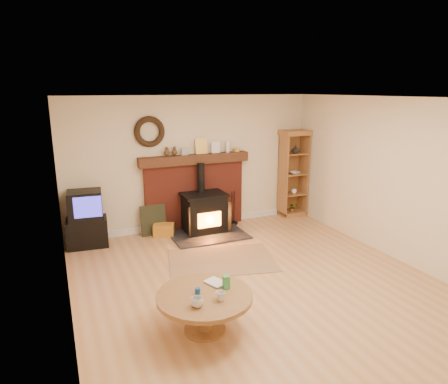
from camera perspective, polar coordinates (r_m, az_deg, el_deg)
name	(u,v)px	position (r m, az deg, el deg)	size (l,w,h in m)	color
ground	(258,283)	(5.90, 4.82, -12.89)	(5.50, 5.50, 0.00)	#B97F4D
room_shell	(256,165)	(5.41, 4.56, 3.86)	(5.02, 5.52, 2.61)	beige
chimney_breast	(195,188)	(7.92, -4.18, 0.54)	(2.20, 0.22, 1.78)	maroon
wood_stove	(205,214)	(7.70, -2.78, -3.11)	(1.40, 1.00, 1.34)	black
area_rug	(222,260)	(6.59, -0.34, -9.70)	(1.69, 1.16, 0.01)	brown
tv_unit	(86,220)	(7.42, -19.06, -3.79)	(0.73, 0.55, 1.01)	black
curio_cabinet	(293,174)	(8.75, 9.79, 2.62)	(0.60, 0.43, 1.87)	#955D30
firelog_box	(164,230)	(7.67, -8.59, -5.39)	(0.38, 0.24, 0.24)	gold
leaning_painting	(153,220)	(7.72, -10.05, -3.98)	(0.48, 0.03, 0.58)	black
fire_tools	(234,219)	(8.25, 1.40, -3.90)	(0.16, 0.16, 0.70)	black
coffee_table	(205,301)	(4.70, -2.75, -15.32)	(1.10, 1.10, 0.62)	brown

